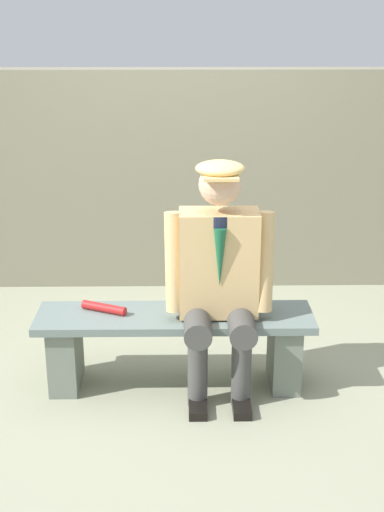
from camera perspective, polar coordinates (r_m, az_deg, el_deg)
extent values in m
plane|color=gray|center=(4.23, -1.35, -10.22)|extent=(30.00, 30.00, 0.00)
cube|color=slate|center=(4.04, -1.40, -4.99)|extent=(1.57, 0.40, 0.04)
cube|color=slate|center=(4.17, 7.41, -7.69)|extent=(0.16, 0.34, 0.40)
cube|color=slate|center=(4.19, -10.13, -7.74)|extent=(0.16, 0.34, 0.40)
cube|color=tan|center=(3.91, 2.15, -0.57)|extent=(0.43, 0.23, 0.59)
cylinder|color=#1E2338|center=(3.83, 2.20, 3.18)|extent=(0.24, 0.24, 0.06)
cone|color=#195938|center=(3.78, 2.26, -0.14)|extent=(0.07, 0.07, 0.33)
sphere|color=#DBAD8C|center=(3.76, 2.26, 5.78)|extent=(0.23, 0.23, 0.23)
ellipsoid|color=#E4BF73|center=(3.75, 2.27, 7.05)|extent=(0.26, 0.26, 0.08)
cube|color=#E4BF73|center=(3.65, 2.35, 6.27)|extent=(0.18, 0.10, 0.02)
cylinder|color=#434240|center=(3.93, 3.93, -5.19)|extent=(0.15, 0.44, 0.15)
cylinder|color=#434240|center=(3.93, 3.99, -8.91)|extent=(0.11, 0.11, 0.46)
cube|color=black|center=(3.98, 3.99, -11.90)|extent=(0.10, 0.24, 0.05)
cylinder|color=tan|center=(3.89, 5.83, -0.46)|extent=(0.11, 0.18, 0.56)
cylinder|color=#434240|center=(3.92, 0.43, -5.23)|extent=(0.15, 0.44, 0.15)
cylinder|color=#434240|center=(3.92, 0.46, -8.96)|extent=(0.11, 0.11, 0.46)
cube|color=black|center=(3.97, 0.47, -11.95)|extent=(0.10, 0.24, 0.05)
cylinder|color=tan|center=(3.87, -1.48, -0.50)|extent=(0.12, 0.17, 0.56)
cylinder|color=#B21E1E|center=(4.08, -7.09, -4.16)|extent=(0.27, 0.16, 0.05)
cube|color=gray|center=(5.48, -1.28, 6.14)|extent=(12.00, 0.24, 1.66)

